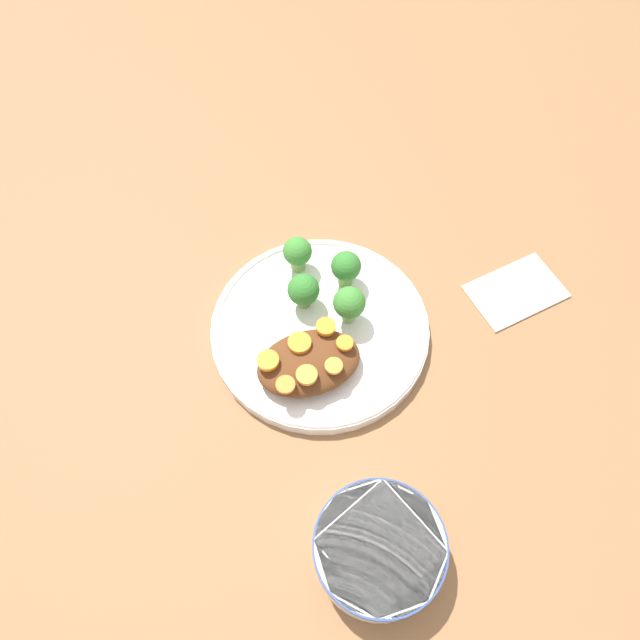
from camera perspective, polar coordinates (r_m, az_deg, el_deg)
ground_plane at (r=0.76m, az=-0.00°, el=-1.21°), size 4.00×4.00×0.00m
plate at (r=0.75m, az=-0.00°, el=-0.80°), size 0.26×0.26×0.02m
dip_bowl at (r=0.65m, az=5.39°, el=-20.18°), size 0.13×0.13×0.05m
stew_mound at (r=0.70m, az=-1.04°, el=-3.95°), size 0.12×0.08×0.03m
broccoli_floret_0 at (r=0.72m, az=2.64°, el=1.64°), size 0.04×0.04×0.06m
broccoli_floret_1 at (r=0.74m, az=-1.52°, el=2.72°), size 0.04×0.04×0.05m
broccoli_floret_2 at (r=0.75m, az=2.39°, el=4.83°), size 0.04×0.04×0.05m
broccoli_floret_3 at (r=0.77m, az=-2.32°, el=6.10°), size 0.04×0.04×0.05m
carrot_slice_0 at (r=0.68m, az=1.26°, el=-4.21°), size 0.02×0.02×0.00m
carrot_slice_1 at (r=0.69m, az=-1.88°, el=-2.10°), size 0.03×0.03×0.01m
carrot_slice_2 at (r=0.70m, az=0.74°, el=-0.56°), size 0.02×0.02×0.01m
carrot_slice_3 at (r=0.69m, az=2.27°, el=-2.11°), size 0.02×0.02×0.00m
carrot_slice_4 at (r=0.67m, az=-1.23°, el=-5.05°), size 0.02×0.02×0.01m
carrot_slice_5 at (r=0.68m, az=-4.79°, el=-3.71°), size 0.02×0.02×0.01m
carrot_slice_6 at (r=0.67m, az=-3.18°, el=-5.92°), size 0.02×0.02×0.00m
napkin at (r=0.82m, az=17.48°, el=2.56°), size 0.13×0.09×0.01m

